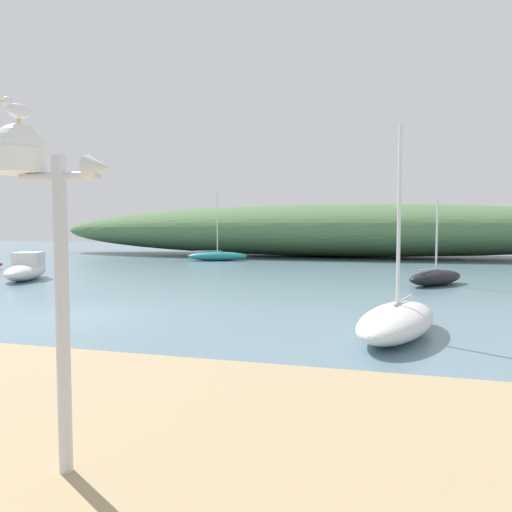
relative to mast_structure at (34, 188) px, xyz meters
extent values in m
plane|color=slate|center=(-4.92, 7.21, -2.74)|extent=(120.00, 120.00, 0.00)
ellipsoid|color=#517547|center=(-0.76, 36.74, -0.53)|extent=(51.76, 11.98, 4.42)
cylinder|color=silver|center=(0.26, 0.00, -1.13)|extent=(0.12, 0.12, 2.81)
cylinder|color=silver|center=(0.26, 0.00, 0.10)|extent=(0.80, 0.07, 0.07)
cylinder|color=white|center=(-0.13, 0.00, 0.24)|extent=(0.49, 0.49, 0.21)
sphere|color=white|center=(-0.13, 0.00, 0.34)|extent=(0.45, 0.45, 0.45)
cone|color=silver|center=(0.66, 0.00, 0.16)|extent=(0.22, 0.23, 0.23)
cylinder|color=orange|center=(-0.12, -0.01, 0.59)|extent=(0.01, 0.01, 0.05)
cylinder|color=orange|center=(-0.15, 0.01, 0.59)|extent=(0.01, 0.01, 0.05)
ellipsoid|color=white|center=(-0.13, 0.00, 0.68)|extent=(0.18, 0.24, 0.12)
ellipsoid|color=#9EA0A8|center=(-0.13, 0.00, 0.70)|extent=(0.16, 0.23, 0.04)
sphere|color=white|center=(-0.17, -0.09, 0.74)|extent=(0.08, 0.08, 0.08)
cone|color=gold|center=(-0.20, -0.15, 0.73)|extent=(0.04, 0.06, 0.02)
ellipsoid|color=black|center=(5.29, 17.11, -2.42)|extent=(2.93, 3.37, 0.63)
cylinder|color=silver|center=(5.29, 17.11, -0.75)|extent=(0.08, 0.08, 3.09)
cylinder|color=silver|center=(4.98, 16.70, -2.04)|extent=(0.98, 1.26, 0.06)
ellipsoid|color=white|center=(-12.79, 14.41, -2.36)|extent=(2.90, 4.21, 0.75)
cube|color=silver|center=(-12.95, 14.78, -1.86)|extent=(1.59, 1.73, 0.77)
ellipsoid|color=white|center=(3.37, 7.02, -2.38)|extent=(2.37, 4.13, 0.71)
cylinder|color=silver|center=(3.37, 7.02, -0.19)|extent=(0.08, 0.08, 4.09)
cylinder|color=silver|center=(3.53, 7.59, -1.99)|extent=(0.53, 1.71, 0.06)
ellipsoid|color=teal|center=(-8.49, 28.65, -2.40)|extent=(4.54, 2.55, 0.67)
cylinder|color=silver|center=(-8.49, 28.65, -0.02)|extent=(0.08, 0.08, 4.50)
cylinder|color=silver|center=(-9.11, 28.45, -2.02)|extent=(1.88, 0.66, 0.06)
camera|label=1|loc=(2.95, -3.48, -0.35)|focal=32.56mm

